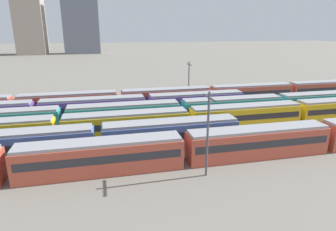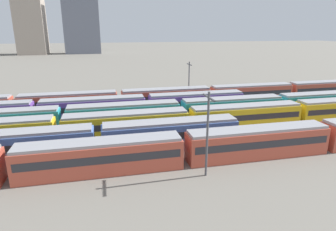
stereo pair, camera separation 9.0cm
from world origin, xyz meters
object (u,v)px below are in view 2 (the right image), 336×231
at_px(train_track_4, 94,108).
at_px(catenary_pole_0, 207,130).
at_px(train_track_0, 324,136).
at_px(train_track_5, 166,97).
at_px(train_track_1, 17,146).
at_px(train_track_2, 245,116).
at_px(train_track_3, 280,105).
at_px(catenary_pole_1, 189,80).

bearing_deg(train_track_4, catenary_pole_0, -63.27).
bearing_deg(train_track_0, train_track_5, 120.35).
distance_m(train_track_1, train_track_5, 30.96).
bearing_deg(train_track_5, train_track_0, -59.65).
height_order(train_track_2, train_track_4, same).
distance_m(train_track_0, train_track_1, 38.50).
relative_size(train_track_3, train_track_5, 1.20).
distance_m(train_track_1, train_track_3, 43.20).
bearing_deg(train_track_1, catenary_pole_0, -22.24).
relative_size(train_track_3, catenary_pole_0, 12.12).
relative_size(train_track_0, catenary_pole_1, 12.98).
height_order(train_track_1, train_track_4, same).
bearing_deg(catenary_pole_0, train_track_3, 41.78).
bearing_deg(catenary_pole_0, train_track_5, 85.82).
xyz_separation_m(catenary_pole_0, catenary_pole_1, (7.73, 32.16, -0.32)).
relative_size(train_track_0, train_track_1, 2.02).
distance_m(train_track_2, train_track_3, 10.84).
distance_m(train_track_0, catenary_pole_0, 17.98).
bearing_deg(train_track_4, train_track_2, -23.63).
xyz_separation_m(train_track_5, catenary_pole_0, (-2.14, -29.30, 3.27)).
height_order(train_track_1, catenary_pole_0, catenary_pole_0).
bearing_deg(train_track_4, train_track_3, -8.88).
bearing_deg(train_track_0, train_track_3, 76.38).
distance_m(train_track_3, catenary_pole_0, 28.55).
bearing_deg(train_track_4, train_track_1, -119.01).
height_order(train_track_5, catenary_pole_0, catenary_pole_0).
bearing_deg(train_track_3, catenary_pole_1, 135.33).
bearing_deg(train_track_5, catenary_pole_1, 27.13).
height_order(train_track_2, train_track_5, same).
xyz_separation_m(train_track_0, train_track_3, (3.78, 15.60, 0.00)).
xyz_separation_m(train_track_4, catenary_pole_1, (19.86, 8.06, 2.96)).
height_order(train_track_3, train_track_4, same).
bearing_deg(train_track_3, train_track_4, 171.12).
bearing_deg(train_track_2, train_track_4, 156.37).
distance_m(train_track_0, train_track_5, 30.13).
bearing_deg(train_track_0, train_track_1, 172.24).
bearing_deg(train_track_5, catenary_pole_0, -94.18).
distance_m(train_track_1, catenary_pole_1, 37.17).
height_order(train_track_1, train_track_2, same).
bearing_deg(train_track_2, train_track_5, 121.31).
distance_m(train_track_1, catenary_pole_0, 22.69).
relative_size(train_track_5, catenary_pole_1, 10.80).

